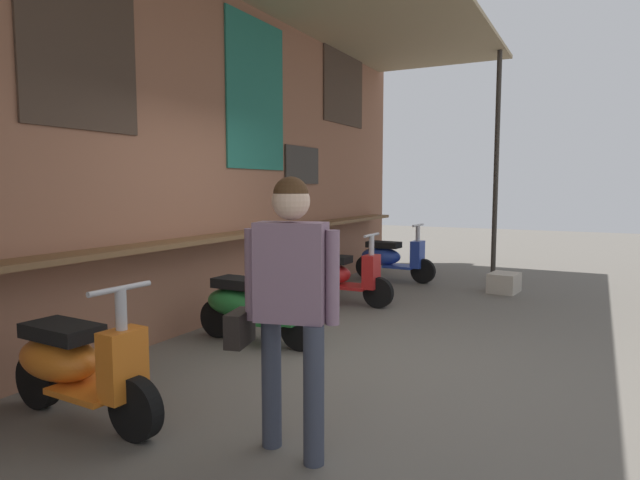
# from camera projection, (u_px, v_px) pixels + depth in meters

# --- Properties ---
(ground_plane) EXTENTS (33.07, 33.07, 0.00)m
(ground_plane) POSITION_uv_depth(u_px,v_px,m) (347.00, 358.00, 5.00)
(ground_plane) COLOR #605B54
(market_stall_facade) EXTENTS (11.81, 2.71, 3.96)m
(market_stall_facade) POSITION_uv_depth(u_px,v_px,m) (186.00, 126.00, 5.63)
(market_stall_facade) COLOR #8C5B44
(market_stall_facade) RESTS_ON ground_plane
(scooter_orange) EXTENTS (0.47, 1.40, 0.97)m
(scooter_orange) POSITION_uv_depth(u_px,v_px,m) (75.00, 364.00, 3.64)
(scooter_orange) COLOR orange
(scooter_orange) RESTS_ON ground_plane
(scooter_green) EXTENTS (0.46, 1.40, 0.97)m
(scooter_green) POSITION_uv_depth(u_px,v_px,m) (251.00, 305.00, 5.48)
(scooter_green) COLOR #237533
(scooter_green) RESTS_ON ground_plane
(scooter_red) EXTENTS (0.46, 1.40, 0.97)m
(scooter_red) POSITION_uv_depth(u_px,v_px,m) (338.00, 275.00, 7.30)
(scooter_red) COLOR red
(scooter_red) RESTS_ON ground_plane
(scooter_blue) EXTENTS (0.47, 1.40, 0.97)m
(scooter_blue) POSITION_uv_depth(u_px,v_px,m) (390.00, 257.00, 9.12)
(scooter_blue) COLOR #233D9E
(scooter_blue) RESTS_ON ground_plane
(shopper_with_handbag) EXTENTS (0.38, 0.65, 1.63)m
(shopper_with_handbag) POSITION_uv_depth(u_px,v_px,m) (289.00, 289.00, 3.11)
(shopper_with_handbag) COLOR #383D4C
(shopper_with_handbag) RESTS_ON ground_plane
(merchandise_crate) EXTENTS (0.53, 0.45, 0.29)m
(merchandise_crate) POSITION_uv_depth(u_px,v_px,m) (504.00, 283.00, 8.10)
(merchandise_crate) COLOR #B2A899
(merchandise_crate) RESTS_ON ground_plane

